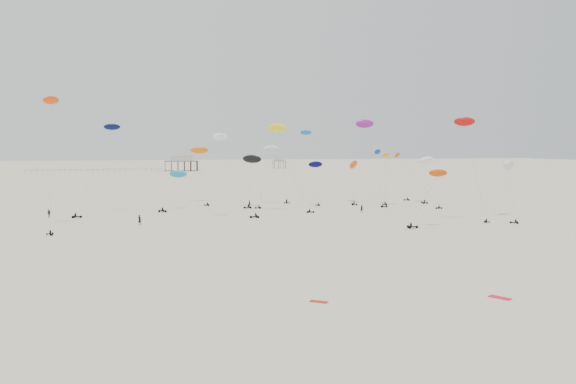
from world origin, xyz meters
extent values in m
plane|color=beige|center=(0.00, 200.00, 0.00)|extent=(900.00, 900.00, 0.00)
cube|color=brown|center=(-10.00, 350.00, 6.15)|extent=(21.00, 13.00, 0.30)
cube|color=silver|center=(-10.00, 350.00, 7.90)|extent=(14.00, 8.40, 3.20)
cube|color=#B2B2AD|center=(-10.00, 350.00, 9.65)|extent=(15.00, 9.00, 0.30)
cube|color=brown|center=(60.00, 380.00, 5.15)|extent=(9.00, 7.00, 0.30)
cube|color=silver|center=(60.00, 380.00, 6.50)|extent=(5.60, 4.20, 2.40)
cube|color=#B2B2AD|center=(60.00, 380.00, 7.85)|extent=(6.00, 4.50, 0.30)
cube|color=black|center=(-62.00, 350.00, 1.45)|extent=(80.00, 0.10, 0.10)
cylinder|color=gray|center=(-42.33, 97.62, 12.05)|extent=(0.03, 0.03, 26.75)
ellipsoid|color=#FF460D|center=(-43.13, 104.51, 24.25)|extent=(3.79, 4.61, 2.10)
cylinder|color=gray|center=(13.60, 137.40, 9.74)|extent=(0.03, 0.03, 19.57)
ellipsoid|color=blue|center=(16.87, 139.66, 19.28)|extent=(3.55, 2.92, 1.66)
cylinder|color=gray|center=(40.88, 119.33, 6.56)|extent=(0.03, 0.03, 17.36)
ellipsoid|color=#D74E0B|center=(37.75, 124.85, 13.14)|extent=(3.45, 3.82, 1.82)
cylinder|color=gray|center=(35.26, 126.62, 6.62)|extent=(0.03, 0.03, 12.64)
ellipsoid|color=yellow|center=(36.07, 128.68, 13.14)|extent=(3.37, 3.05, 1.65)
cylinder|color=gray|center=(7.65, 115.76, 9.74)|extent=(0.03, 0.03, 20.28)
ellipsoid|color=yellow|center=(4.36, 118.82, 19.75)|extent=(5.26, 5.17, 2.57)
cylinder|color=gray|center=(17.07, 128.93, 5.28)|extent=(0.03, 0.03, 10.18)
ellipsoid|color=#050544|center=(17.20, 130.95, 10.64)|extent=(3.92, 1.59, 1.92)
cylinder|color=gray|center=(-20.49, 124.81, 4.32)|extent=(0.03, 0.03, 10.31)
ellipsoid|color=#1B8CCB|center=(-18.60, 128.07, 8.63)|extent=(4.68, 2.85, 2.18)
cylinder|color=gray|center=(-37.17, 120.52, 10.01)|extent=(0.03, 0.03, 22.84)
ellipsoid|color=#050E3E|center=(-33.73, 126.26, 19.95)|extent=(3.95, 2.13, 1.88)
cylinder|color=gray|center=(28.08, 131.41, 5.02)|extent=(0.03, 0.03, 13.19)
ellipsoid|color=#E84C0C|center=(29.69, 136.16, 10.35)|extent=(5.20, 6.25, 2.93)
cylinder|color=gray|center=(43.56, 141.82, 6.85)|extent=(0.03, 0.03, 18.33)
ellipsoid|color=navy|center=(41.60, 148.25, 13.76)|extent=(3.76, 3.61, 1.88)
cylinder|color=gray|center=(-0.93, 127.24, 5.98)|extent=(0.03, 0.03, 11.42)
ellipsoid|color=black|center=(-0.04, 129.26, 12.18)|extent=(5.52, 4.69, 2.60)
cylinder|color=gray|center=(26.08, 85.34, 5.21)|extent=(0.03, 0.03, 10.81)
ellipsoid|color=#D3480B|center=(29.04, 86.12, 10.30)|extent=(3.79, 2.26, 1.77)
cylinder|color=gray|center=(-6.63, 107.96, 8.75)|extent=(0.03, 0.03, 17.77)
ellipsoid|color=white|center=(-10.11, 109.63, 17.45)|extent=(4.12, 3.36, 1.93)
cylinder|color=gray|center=(3.50, 130.06, 7.10)|extent=(0.03, 0.03, 18.44)
ellipsoid|color=silver|center=(6.36, 135.95, 14.53)|extent=(5.50, 3.25, 2.54)
cylinder|color=gray|center=(31.55, 125.62, 10.58)|extent=(0.03, 0.03, 23.06)
ellipsoid|color=#8C1A92|center=(31.08, 131.44, 21.48)|extent=(5.43, 2.20, 2.57)
cylinder|color=gray|center=(47.73, 128.70, 5.45)|extent=(0.03, 0.03, 10.99)
ellipsoid|color=white|center=(49.18, 131.14, 11.34)|extent=(7.23, 5.59, 3.24)
cylinder|color=gray|center=(-11.61, 139.52, 7.04)|extent=(0.03, 0.03, 17.67)
ellipsoid|color=orange|center=(-12.17, 145.60, 14.34)|extent=(5.06, 2.28, 2.52)
cylinder|color=gray|center=(49.14, 91.99, 5.46)|extent=(0.03, 0.03, 16.67)
ellipsoid|color=silver|center=(52.34, 97.97, 11.26)|extent=(5.39, 4.58, 2.59)
cylinder|color=gray|center=(40.11, 91.36, 10.17)|extent=(0.03, 0.03, 20.07)
ellipsoid|color=#BA0E0D|center=(39.05, 94.19, 20.52)|extent=(4.58, 2.66, 2.09)
imported|color=black|center=(-26.98, 101.04, 0.00)|extent=(1.02, 0.96, 2.31)
imported|color=black|center=(23.11, 111.38, 0.00)|extent=(1.05, 0.70, 2.01)
imported|color=black|center=(-46.57, 117.17, 0.00)|extent=(1.39, 1.27, 2.09)
imported|color=black|center=(-0.65, 129.88, 0.00)|extent=(0.83, 0.81, 1.90)
cube|color=red|center=(10.58, 37.53, 0.00)|extent=(1.93, 2.34, 0.08)
cube|color=#B31C0B|center=(-7.74, 40.20, 0.00)|extent=(1.87, 1.61, 0.07)
camera|label=1|loc=(-22.75, -12.07, 15.30)|focal=35.00mm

